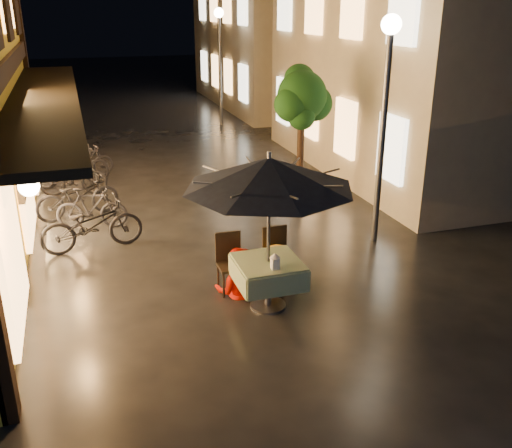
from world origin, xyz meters
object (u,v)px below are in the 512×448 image
object	(u,v)px
table_lantern	(275,260)
person_orange	(237,249)
person_yellow	(277,247)
bicycle_0	(92,225)
patio_umbrella	(269,173)
streetlamp_near	(386,91)
cafe_table	(268,272)

from	to	relation	value
table_lantern	person_orange	size ratio (longest dim) A/B	0.16
person_yellow	bicycle_0	size ratio (longest dim) A/B	0.79
patio_umbrella	person_orange	distance (m)	1.53
streetlamp_near	person_yellow	distance (m)	3.60
table_lantern	person_yellow	world-z (taller)	person_yellow
cafe_table	person_orange	size ratio (longest dim) A/B	0.64
person_orange	table_lantern	bearing A→B (deg)	128.31
streetlamp_near	patio_umbrella	distance (m)	3.51
cafe_table	table_lantern	xyz separation A→B (m)	(0.00, -0.30, 0.33)
person_yellow	bicycle_0	distance (m)	3.80
streetlamp_near	person_yellow	bearing A→B (deg)	-152.06
person_orange	person_yellow	distance (m)	0.66
cafe_table	person_orange	distance (m)	0.69
cafe_table	bicycle_0	bearing A→B (deg)	128.31
person_orange	bicycle_0	world-z (taller)	person_orange
person_orange	person_yellow	xyz separation A→B (m)	(0.66, -0.07, -0.02)
patio_umbrella	person_yellow	bearing A→B (deg)	57.08
patio_umbrella	person_orange	size ratio (longest dim) A/B	1.64
patio_umbrella	person_orange	bearing A→B (deg)	119.05
bicycle_0	cafe_table	bearing A→B (deg)	-148.93
streetlamp_near	bicycle_0	bearing A→B (deg)	166.91
person_orange	bicycle_0	distance (m)	3.30
cafe_table	table_lantern	bearing A→B (deg)	-90.00
bicycle_0	person_yellow	bearing A→B (deg)	-140.15
table_lantern	bicycle_0	distance (m)	4.20
cafe_table	person_orange	xyz separation A→B (m)	(-0.32, 0.58, 0.18)
patio_umbrella	table_lantern	distance (m)	1.27
patio_umbrella	streetlamp_near	bearing A→B (deg)	32.94
patio_umbrella	bicycle_0	world-z (taller)	patio_umbrella
table_lantern	patio_umbrella	bearing A→B (deg)	90.00
cafe_table	bicycle_0	size ratio (longest dim) A/B	0.52
streetlamp_near	cafe_table	distance (m)	4.14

